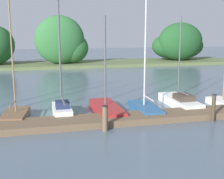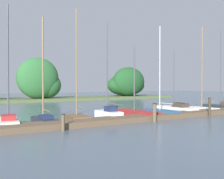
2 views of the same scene
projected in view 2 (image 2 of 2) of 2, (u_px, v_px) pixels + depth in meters
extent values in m
cube|color=brown|center=(139.00, 118.00, 18.58)|extent=(27.55, 1.80, 0.35)
cube|color=#56663D|center=(35.00, 100.00, 41.78)|extent=(53.18, 8.00, 0.40)
ellipsoid|color=#2D6633|center=(38.00, 78.00, 40.96)|extent=(6.70, 3.57, 6.52)
ellipsoid|color=#1E4C23|center=(129.00, 82.00, 51.11)|extent=(7.01, 4.37, 5.71)
ellipsoid|color=#1E4C23|center=(126.00, 85.00, 52.10)|extent=(8.39, 5.26, 4.31)
ellipsoid|color=#2D6633|center=(47.00, 85.00, 42.33)|extent=(4.70, 3.72, 4.21)
cube|color=silver|center=(8.00, 123.00, 15.69)|extent=(1.54, 3.29, 0.47)
cube|color=silver|center=(8.00, 120.00, 16.99)|extent=(0.71, 0.87, 0.40)
cube|color=maroon|center=(9.00, 117.00, 15.32)|extent=(0.94, 1.06, 0.30)
cylinder|color=#4C4C51|center=(8.00, 62.00, 15.84)|extent=(0.12, 0.12, 7.01)
cube|color=#232833|center=(44.00, 121.00, 17.07)|extent=(1.05, 3.24, 0.37)
cube|color=#232833|center=(38.00, 118.00, 18.31)|extent=(0.56, 0.82, 0.32)
cube|color=#1E2847|center=(46.00, 117.00, 16.72)|extent=(0.76, 0.98, 0.24)
cylinder|color=#7F6647|center=(43.00, 67.00, 17.22)|extent=(0.12, 0.12, 6.69)
cylinder|color=#7F6647|center=(46.00, 110.00, 16.71)|extent=(0.09, 1.43, 0.07)
cube|color=brown|center=(77.00, 118.00, 17.98)|extent=(1.57, 2.77, 0.44)
cube|color=brown|center=(73.00, 117.00, 19.06)|extent=(0.76, 0.74, 0.37)
cylinder|color=#7F6647|center=(76.00, 62.00, 18.09)|extent=(0.09, 0.09, 7.46)
cylinder|color=#7F6647|center=(79.00, 107.00, 17.56)|extent=(0.26, 1.44, 0.07)
cube|color=white|center=(109.00, 115.00, 19.38)|extent=(1.00, 2.62, 0.60)
cube|color=white|center=(101.00, 114.00, 20.37)|extent=(0.54, 0.66, 0.51)
cube|color=#1E2847|center=(111.00, 109.00, 19.09)|extent=(0.74, 0.79, 0.39)
cylinder|color=#4C4C51|center=(107.00, 66.00, 19.48)|extent=(0.10, 0.10, 6.76)
cylinder|color=#4C4C51|center=(114.00, 104.00, 18.70)|extent=(0.10, 2.19, 0.09)
cube|color=maroon|center=(137.00, 114.00, 20.73)|extent=(1.42, 4.13, 0.50)
cube|color=maroon|center=(123.00, 112.00, 22.29)|extent=(0.77, 1.04, 0.43)
cylinder|color=#4C4C51|center=(134.00, 78.00, 20.94)|extent=(0.11, 0.11, 5.23)
cube|color=#285684|center=(162.00, 113.00, 21.53)|extent=(1.18, 3.32, 0.48)
cube|color=#285684|center=(150.00, 111.00, 22.80)|extent=(0.65, 0.83, 0.41)
cylinder|color=#B7B7BC|center=(160.00, 68.00, 21.68)|extent=(0.10, 0.10, 6.99)
cylinder|color=#B7B7BC|center=(166.00, 103.00, 21.13)|extent=(0.08, 1.58, 0.07)
cube|color=white|center=(176.00, 110.00, 23.87)|extent=(1.33, 4.12, 0.55)
cube|color=white|center=(162.00, 108.00, 25.45)|extent=(0.72, 1.03, 0.46)
cube|color=#3D3328|center=(180.00, 105.00, 23.43)|extent=(0.98, 1.24, 0.36)
cylinder|color=#4C4C51|center=(174.00, 78.00, 24.09)|extent=(0.09, 0.09, 5.24)
cylinder|color=#4C4C51|center=(179.00, 102.00, 23.57)|extent=(0.10, 1.46, 0.09)
cube|color=white|center=(204.00, 110.00, 24.59)|extent=(1.13, 2.78, 0.42)
cube|color=white|center=(193.00, 109.00, 25.65)|extent=(0.62, 0.70, 0.36)
cylinder|color=#7F6647|center=(202.00, 67.00, 24.70)|extent=(0.11, 0.11, 7.67)
cylinder|color=#7F6647|center=(207.00, 101.00, 24.20)|extent=(0.09, 1.43, 0.08)
cube|color=#232833|center=(223.00, 108.00, 25.73)|extent=(1.31, 4.09, 0.55)
cube|color=#232833|center=(207.00, 107.00, 27.19)|extent=(0.63, 1.05, 0.47)
cylinder|color=#4C4C51|center=(221.00, 68.00, 25.90)|extent=(0.09, 0.09, 7.47)
cylinder|color=brown|center=(63.00, 123.00, 14.20)|extent=(0.18, 0.18, 0.90)
cylinder|color=black|center=(63.00, 114.00, 14.20)|extent=(0.21, 0.21, 0.04)
cylinder|color=brown|center=(155.00, 113.00, 17.75)|extent=(0.26, 0.26, 1.24)
cylinder|color=black|center=(155.00, 104.00, 17.74)|extent=(0.30, 0.30, 0.04)
cylinder|color=#3D3323|center=(210.00, 107.00, 21.07)|extent=(0.21, 0.21, 1.47)
cylinder|color=black|center=(210.00, 98.00, 21.06)|extent=(0.24, 0.24, 0.04)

